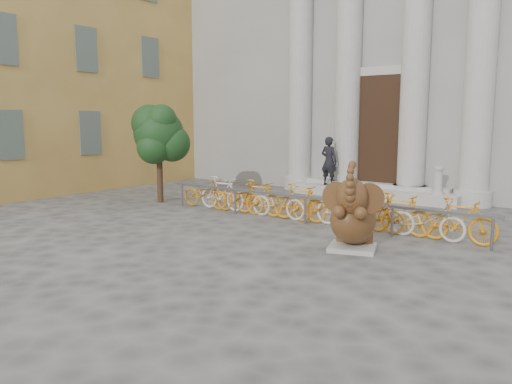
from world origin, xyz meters
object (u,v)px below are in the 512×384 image
Objects in this scene: bike_rack at (310,204)px; pedestrian at (329,161)px; tree at (159,135)px; elephant_statue at (353,218)px.

bike_rack is 4.97m from pedestrian.
tree is 1.82× the size of pedestrian.
tree is at bearing 148.48° from elephant_statue.
elephant_statue reaches higher than bike_rack.
pedestrian is (-1.91, 4.53, 0.73)m from bike_rack.
elephant_statue is at bearing 128.01° from pedestrian.
bike_rack is (-2.17, 1.94, -0.18)m from elephant_statue.
tree is (-7.71, 1.77, 1.52)m from elephant_statue.
pedestrian is (-4.08, 6.47, 0.55)m from elephant_statue.
tree is (-5.54, -0.17, 1.70)m from bike_rack.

